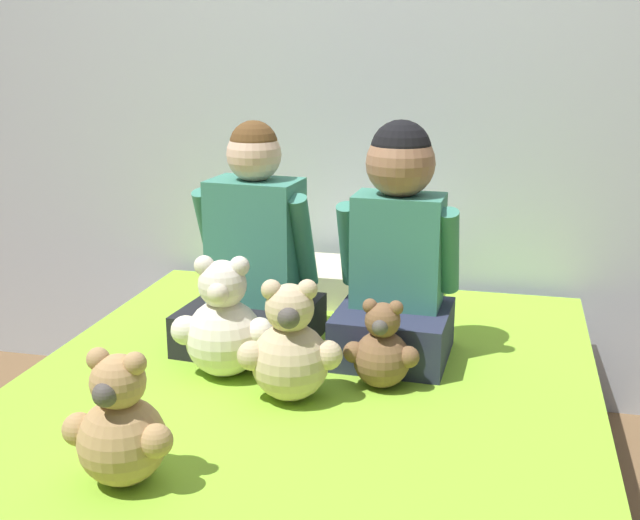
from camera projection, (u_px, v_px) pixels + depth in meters
name	position (u px, v px, depth m)	size (l,w,h in m)	color
wall_behind_bed	(374.00, 48.00, 2.73)	(8.00, 0.06, 2.50)	silver
bed	(293.00, 483.00, 2.00)	(1.49, 2.01, 0.43)	#2D2D33
child_on_left	(253.00, 259.00, 2.27)	(0.38, 0.38, 0.64)	black
child_on_right	(397.00, 253.00, 2.17)	(0.33, 0.32, 0.65)	#282D47
teddy_bear_held_by_left_child	(224.00, 326.00, 2.07)	(0.27, 0.20, 0.32)	silver
teddy_bear_held_by_right_child	(382.00, 350.00, 2.01)	(0.19, 0.14, 0.23)	brown
teddy_bear_between_children	(290.00, 350.00, 1.93)	(0.25, 0.19, 0.30)	#D1B78E
teddy_bear_at_foot_of_bed	(121.00, 428.00, 1.57)	(0.24, 0.18, 0.28)	tan
pillow_at_headboard	(357.00, 283.00, 2.70)	(0.50, 0.30, 0.11)	beige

